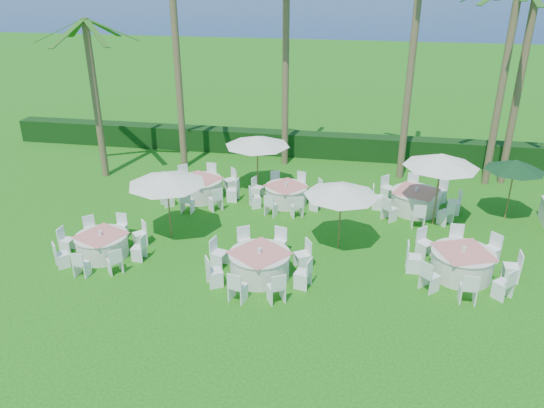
{
  "coord_description": "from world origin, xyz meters",
  "views": [
    {
      "loc": [
        2.17,
        -14.46,
        9.16
      ],
      "look_at": [
        -0.95,
        2.68,
        1.3
      ],
      "focal_mm": 35.0,
      "sensor_mm": 36.0,
      "label": 1
    }
  ],
  "objects": [
    {
      "name": "palm_a",
      "position": [
        -6.57,
        9.18,
        5.29
      ],
      "size": [
        4.4,
        4.17,
        9.64
      ],
      "color": "brown",
      "rests_on": "ground"
    },
    {
      "name": "ground",
      "position": [
        0.0,
        0.0,
        0.0
      ],
      "size": [
        120.0,
        120.0,
        0.0
      ],
      "primitive_type": "plane",
      "color": "#1C540E",
      "rests_on": "ground"
    },
    {
      "name": "banquet_table_c",
      "position": [
        5.53,
        1.08,
        0.46
      ],
      "size": [
        3.48,
        3.48,
        1.05
      ],
      "color": "beige",
      "rests_on": "ground"
    },
    {
      "name": "umbrella_a",
      "position": [
        -4.61,
        1.98,
        2.3
      ],
      "size": [
        2.8,
        2.8,
        2.52
      ],
      "color": "brown",
      "rests_on": "ground"
    },
    {
      "name": "palm_c",
      "position": [
        3.92,
        9.67,
        6.36
      ],
      "size": [
        4.18,
        4.39,
        11.75
      ],
      "color": "brown",
      "rests_on": "ground"
    },
    {
      "name": "ocean",
      "position": [
        0.0,
        102.0,
        0.0
      ],
      "size": [
        260.0,
        260.0,
        0.0
      ],
      "primitive_type": "plane",
      "color": "navy",
      "rests_on": "ground"
    },
    {
      "name": "umbrella_green",
      "position": [
        7.87,
        5.8,
        2.24
      ],
      "size": [
        2.23,
        2.23,
        2.46
      ],
      "color": "brown",
      "rests_on": "ground"
    },
    {
      "name": "banquet_table_d",
      "position": [
        -4.65,
        5.61,
        0.46
      ],
      "size": [
        3.45,
        3.45,
        1.03
      ],
      "color": "beige",
      "rests_on": "ground"
    },
    {
      "name": "palm_b",
      "position": [
        -1.74,
        10.55,
        5.35
      ],
      "size": [
        4.22,
        4.38,
        9.76
      ],
      "color": "brown",
      "rests_on": "ground"
    },
    {
      "name": "palm_e",
      "position": [
        7.76,
        9.56,
        4.83
      ],
      "size": [
        4.22,
        4.38,
        8.75
      ],
      "color": "brown",
      "rests_on": "ground"
    },
    {
      "name": "palm_f",
      "position": [
        -9.87,
        7.36,
        4.0
      ],
      "size": [
        4.27,
        4.36,
        7.15
      ],
      "color": "brown",
      "rests_on": "ground"
    },
    {
      "name": "hedge",
      "position": [
        0.0,
        12.0,
        0.6
      ],
      "size": [
        34.0,
        1.0,
        1.2
      ],
      "primitive_type": "cube",
      "color": "black",
      "rests_on": "ground"
    },
    {
      "name": "palm_d",
      "position": [
        8.5,
        9.81,
        4.93
      ],
      "size": [
        4.41,
        4.1,
        8.94
      ],
      "color": "brown",
      "rests_on": "ground"
    },
    {
      "name": "umbrella_b",
      "position": [
        1.52,
        2.22,
        2.23
      ],
      "size": [
        2.59,
        2.59,
        2.45
      ],
      "color": "brown",
      "rests_on": "ground"
    },
    {
      "name": "banquet_table_b",
      "position": [
        -0.85,
        -0.13,
        0.46
      ],
      "size": [
        3.44,
        3.44,
        1.03
      ],
      "color": "beige",
      "rests_on": "ground"
    },
    {
      "name": "banquet_table_e",
      "position": [
        -0.91,
        5.7,
        0.41
      ],
      "size": [
        3.09,
        3.09,
        0.95
      ],
      "color": "beige",
      "rests_on": "ground"
    },
    {
      "name": "banquet_table_a",
      "position": [
        -6.44,
        0.22,
        0.41
      ],
      "size": [
        3.12,
        3.12,
        0.95
      ],
      "color": "beige",
      "rests_on": "ground"
    },
    {
      "name": "umbrella_c",
      "position": [
        -2.38,
        6.96,
        2.27
      ],
      "size": [
        2.83,
        2.83,
        2.48
      ],
      "color": "brown",
      "rests_on": "ground"
    },
    {
      "name": "umbrella_d",
      "position": [
        5.01,
        4.77,
        2.63
      ],
      "size": [
        2.79,
        2.79,
        2.88
      ],
      "color": "brown",
      "rests_on": "ground"
    },
    {
      "name": "banquet_table_f",
      "position": [
        4.37,
        5.89,
        0.46
      ],
      "size": [
        3.46,
        3.46,
        1.04
      ],
      "color": "beige",
      "rests_on": "ground"
    }
  ]
}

